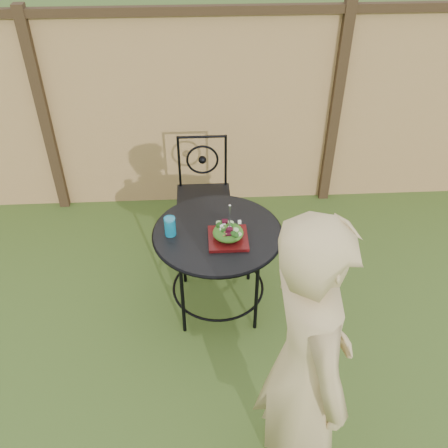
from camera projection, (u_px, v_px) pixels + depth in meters
name	position (u px, v px, depth m)	size (l,w,h in m)	color
ground	(198.00, 384.00, 3.36)	(60.00, 60.00, 0.00)	#2D4616
fence	(192.00, 112.00, 4.50)	(8.00, 0.12, 1.90)	tan
patio_table	(218.00, 247.00, 3.58)	(0.92, 0.92, 0.72)	black
patio_chair	(203.00, 191.00, 4.29)	(0.46, 0.46, 0.95)	black
diner	(305.00, 367.00, 2.38)	(0.66, 0.44, 1.82)	tan
salad_plate	(228.00, 238.00, 3.41)	(0.27, 0.27, 0.02)	#40090A
salad	(228.00, 233.00, 3.38)	(0.21, 0.21, 0.08)	#235614
fork	(230.00, 217.00, 3.30)	(0.01, 0.01, 0.18)	silver
drinking_glass	(170.00, 226.00, 3.43)	(0.08, 0.08, 0.14)	#0D7BA0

